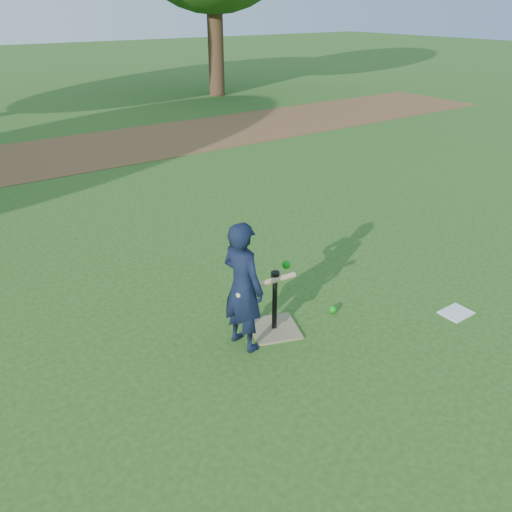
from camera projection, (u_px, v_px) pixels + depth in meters
ground at (277, 343)px, 4.50m from camera, size 80.00×80.00×0.00m
dirt_strip at (53, 156)px, 10.00m from camera, size 24.00×3.00×0.01m
child at (243, 287)px, 4.22m from camera, size 0.36×0.48×1.19m
wiffle_ball_ground at (333, 309)px, 4.92m from camera, size 0.08×0.08×0.08m
clipboard at (456, 313)px, 4.93m from camera, size 0.30×0.23×0.01m
batting_tee at (274, 320)px, 4.64m from camera, size 0.55×0.55×0.61m
swing_action at (267, 280)px, 4.39m from camera, size 0.68×0.22×0.11m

